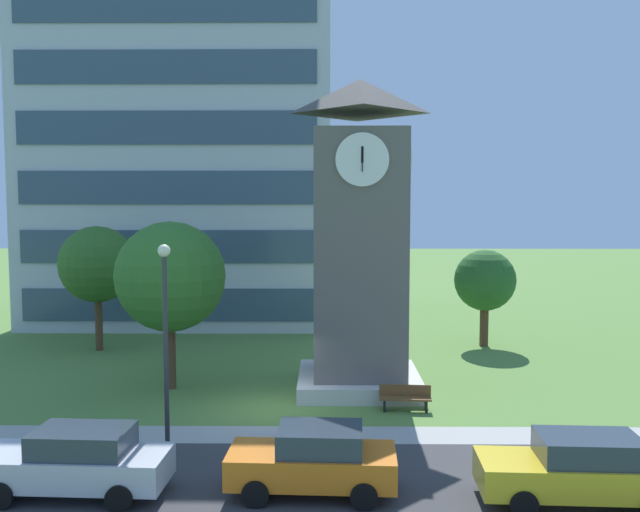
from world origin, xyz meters
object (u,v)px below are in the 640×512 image
park_bench (405,398)px  parked_car_orange (314,460)px  parked_car_yellow (581,469)px  street_lamp (165,325)px  tree_streetside (171,277)px  tree_near_tower (485,281)px  parked_car_silver (76,461)px  clock_tower (360,252)px  tree_by_building (97,265)px

park_bench → parked_car_orange: 7.46m
parked_car_yellow → street_lamp: bearing=163.0°
street_lamp → tree_streetside: (-1.39, 6.83, 0.63)m
park_bench → tree_streetside: size_ratio=0.28×
street_lamp → parked_car_yellow: street_lamp is taller
tree_near_tower → parked_car_yellow: (-1.80, -18.10, -2.44)m
street_lamp → tree_streetside: size_ratio=0.93×
parked_car_silver → tree_near_tower: bearing=51.4°
clock_tower → tree_near_tower: 10.57m
parked_car_orange → tree_near_tower: bearing=64.8°
clock_tower → park_bench: bearing=-62.1°
tree_by_building → parked_car_orange: size_ratio=1.43×
tree_streetside → tree_near_tower: size_ratio=1.34×
park_bench → tree_near_tower: size_ratio=0.38×
parked_car_orange → parked_car_yellow: 6.46m
clock_tower → parked_car_silver: bearing=-127.4°
park_bench → tree_near_tower: (5.18, 10.74, 2.84)m
clock_tower → parked_car_silver: 13.09m
parked_car_yellow → tree_near_tower: bearing=84.3°
park_bench → parked_car_yellow: parked_car_yellow is taller
parked_car_silver → parked_car_yellow: 12.34m
park_bench → parked_car_silver: parked_car_silver is taller
clock_tower → tree_by_building: (-12.37, 6.73, -1.14)m
tree_near_tower → parked_car_orange: bearing=-115.2°
parked_car_orange → park_bench: bearing=65.8°
street_lamp → tree_by_building: size_ratio=1.00×
tree_streetside → parked_car_orange: 11.67m
tree_streetside → parked_car_orange: bearing=-59.2°
street_lamp → parked_car_orange: street_lamp is taller
clock_tower → parked_car_silver: (-7.47, -9.76, -4.49)m
street_lamp → clock_tower: bearing=49.4°
clock_tower → parked_car_orange: 10.70m
tree_near_tower → parked_car_silver: tree_near_tower is taller
parked_car_orange → parked_car_yellow: (6.43, -0.56, 0.00)m
clock_tower → tree_near_tower: clock_tower is taller
park_bench → tree_by_building: tree_by_building is taller
clock_tower → parked_car_orange: clock_tower is taller
tree_by_building → tree_near_tower: tree_by_building is taller
park_bench → parked_car_orange: bearing=-114.2°
clock_tower → parked_car_yellow: bearing=-64.4°
street_lamp → tree_near_tower: street_lamp is taller
clock_tower → parked_car_orange: bearing=-99.3°
tree_streetside → tree_near_tower: 16.10m
park_bench → parked_car_yellow: bearing=-65.3°
tree_near_tower → parked_car_yellow: 18.35m
street_lamp → tree_near_tower: bearing=49.7°
park_bench → parked_car_silver: (-8.95, -6.97, 0.40)m
street_lamp → tree_streetside: 7.00m
park_bench → tree_near_tower: tree_near_tower is taller
tree_near_tower → parked_car_silver: (-14.13, -17.71, -2.44)m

